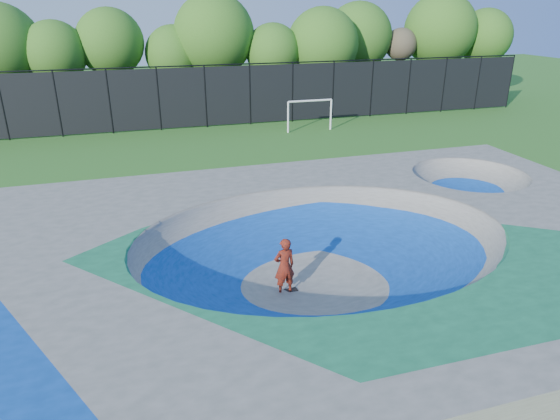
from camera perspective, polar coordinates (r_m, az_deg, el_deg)
The scene contains 7 objects.
ground at distance 15.00m, azimuth 4.81°, elevation -7.91°, with size 120.00×120.00×0.00m, color #29641B.
skate_deck at distance 14.63m, azimuth 4.90°, elevation -5.37°, with size 22.00×14.00×1.50m, color gray.
skater at distance 13.89m, azimuth 0.51°, elevation -6.45°, with size 0.62×0.41×1.69m, color red.
skateboard at distance 14.30m, azimuth 0.50°, elevation -9.34°, with size 0.78×0.22×0.05m, color black.
soccer_goal at distance 32.51m, azimuth 3.44°, elevation 11.39°, with size 3.04×0.12×2.01m.
fence at distance 33.79m, azimuth -8.52°, elevation 12.83°, with size 48.09×0.09×4.04m.
treeline at distance 38.41m, azimuth -10.84°, elevation 18.42°, with size 53.53×7.63×8.62m.
Camera 1 is at (-4.96, -11.98, 7.53)m, focal length 32.00 mm.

